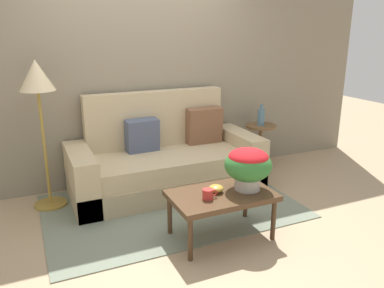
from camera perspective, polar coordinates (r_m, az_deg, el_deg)
ground_plane at (r=4.04m, az=-2.35°, el=-10.05°), size 14.00×14.00×0.00m
wall_back at (r=4.68m, az=-7.84°, el=12.66°), size 6.40×0.12×3.00m
area_rug at (r=4.16m, az=-3.13°, el=-9.13°), size 2.58×1.70×0.01m
couch at (r=4.50m, az=-3.94°, el=-2.66°), size 2.16×0.92×1.11m
coffee_table at (r=3.44m, az=4.36°, el=-7.90°), size 0.91×0.57×0.43m
side_table at (r=5.20m, az=10.08°, el=0.80°), size 0.41×0.41×0.60m
floor_lamp at (r=4.09m, az=-21.86°, el=7.57°), size 0.34×0.34×1.53m
potted_plant at (r=3.44m, az=8.29°, el=-3.05°), size 0.42×0.42×0.38m
coffee_mug at (r=3.29m, az=2.41°, el=-7.39°), size 0.14×0.09×0.09m
snack_bowl at (r=3.42m, az=3.59°, el=-6.57°), size 0.13×0.13×0.07m
table_vase at (r=5.13m, az=10.19°, el=3.99°), size 0.09×0.09×0.27m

